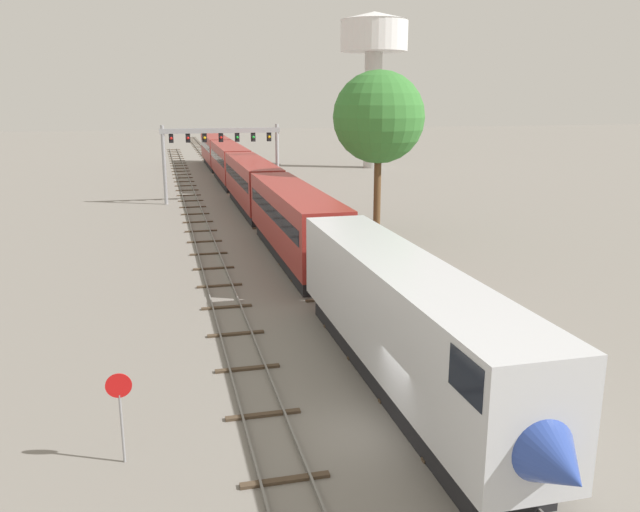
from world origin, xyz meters
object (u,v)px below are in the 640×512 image
passenger_train (251,183)px  water_tower (374,46)px  trackside_tree_left (379,118)px  stop_sign (120,405)px  signal_gantry (221,145)px

passenger_train → water_tower: size_ratio=4.41×
trackside_tree_left → stop_sign: bearing=-121.4°
signal_gantry → water_tower: (25.46, 27.94, 12.03)m
passenger_train → trackside_tree_left: (8.04, -13.73, 6.49)m
stop_sign → trackside_tree_left: bearing=58.6°
passenger_train → stop_sign: bearing=-103.0°
water_tower → stop_sign: 84.82m
signal_gantry → trackside_tree_left: trackside_tree_left is taller
water_tower → stop_sign: (-33.21, -76.38, -16.02)m
signal_gantry → stop_sign: (-7.75, -48.44, -3.99)m
water_tower → trackside_tree_left: water_tower is taller
passenger_train → water_tower: (23.21, 33.09, 15.28)m
water_tower → trackside_tree_left: (-15.17, -46.82, -8.79)m
signal_gantry → trackside_tree_left: bearing=-61.4°
signal_gantry → passenger_train: bearing=-66.4°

